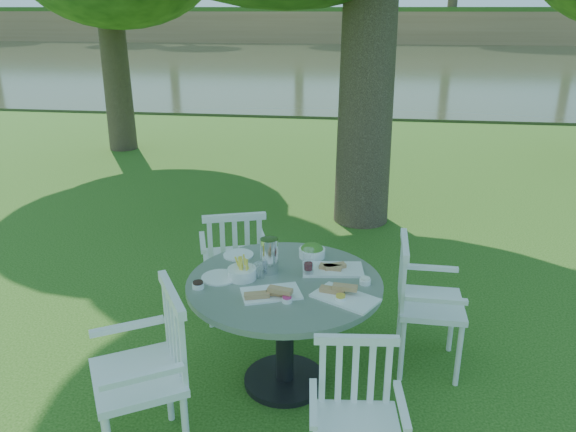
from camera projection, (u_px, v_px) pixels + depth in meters
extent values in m
plane|color=#1A420D|center=(285.00, 320.00, 4.65)|extent=(140.00, 140.00, 0.00)
cylinder|color=black|center=(285.00, 380.00, 3.88)|extent=(0.56, 0.56, 0.04)
cylinder|color=black|center=(285.00, 333.00, 3.75)|extent=(0.12, 0.12, 0.70)
cylinder|color=slate|center=(285.00, 283.00, 3.62)|extent=(1.26, 1.26, 0.04)
cylinder|color=white|center=(459.00, 355.00, 3.78)|extent=(0.04, 0.04, 0.47)
cylinder|color=white|center=(451.00, 323.00, 4.16)|extent=(0.04, 0.04, 0.47)
cylinder|color=white|center=(402.00, 350.00, 3.83)|extent=(0.04, 0.04, 0.47)
cylinder|color=white|center=(400.00, 319.00, 4.22)|extent=(0.04, 0.04, 0.47)
cube|color=white|center=(431.00, 304.00, 3.91)|extent=(0.45, 0.49, 0.04)
cube|color=white|center=(403.00, 274.00, 3.86)|extent=(0.05, 0.48, 0.48)
cylinder|color=white|center=(257.00, 275.00, 4.90)|extent=(0.04, 0.04, 0.48)
cylinder|color=white|center=(208.00, 279.00, 4.83)|extent=(0.04, 0.04, 0.48)
cylinder|color=white|center=(263.00, 296.00, 4.55)|extent=(0.04, 0.04, 0.48)
cylinder|color=white|center=(210.00, 300.00, 4.48)|extent=(0.04, 0.04, 0.48)
cube|color=white|center=(234.00, 259.00, 4.60)|extent=(0.60, 0.58, 0.04)
cube|color=white|center=(235.00, 244.00, 4.33)|extent=(0.47, 0.19, 0.49)
cylinder|color=white|center=(101.00, 403.00, 3.30)|extent=(0.04, 0.04, 0.50)
cylinder|color=white|center=(169.00, 386.00, 3.45)|extent=(0.04, 0.04, 0.50)
cube|color=white|center=(137.00, 377.00, 3.09)|extent=(0.67, 0.68, 0.04)
cube|color=white|center=(175.00, 332.00, 3.09)|extent=(0.30, 0.46, 0.51)
cube|color=white|center=(356.00, 429.00, 2.82)|extent=(0.48, 0.44, 0.04)
cube|color=white|center=(355.00, 373.00, 2.92)|extent=(0.44, 0.08, 0.44)
cube|color=white|center=(271.00, 293.00, 3.44)|extent=(0.41, 0.33, 0.01)
cube|color=white|center=(345.00, 298.00, 3.38)|extent=(0.44, 0.38, 0.02)
cube|color=white|center=(333.00, 269.00, 3.75)|extent=(0.43, 0.27, 0.02)
cylinder|color=white|center=(220.00, 277.00, 3.64)|extent=(0.24, 0.24, 0.01)
cylinder|color=white|center=(238.00, 255.00, 3.97)|extent=(0.21, 0.21, 0.01)
cylinder|color=white|center=(242.00, 273.00, 3.63)|extent=(0.19, 0.19, 0.07)
cylinder|color=white|center=(312.00, 253.00, 3.95)|extent=(0.19, 0.19, 0.06)
cylinder|color=silver|center=(269.00, 256.00, 3.69)|extent=(0.12, 0.12, 0.24)
cylinder|color=white|center=(308.00, 262.00, 3.65)|extent=(0.07, 0.07, 0.19)
cylinder|color=white|center=(257.00, 270.00, 3.64)|extent=(0.06, 0.06, 0.10)
cylinder|color=white|center=(260.00, 270.00, 3.64)|extent=(0.06, 0.06, 0.11)
cylinder|color=white|center=(287.00, 300.00, 3.34)|extent=(0.06, 0.06, 0.03)
cylinder|color=white|center=(340.00, 299.00, 3.35)|extent=(0.07, 0.07, 0.03)
cylinder|color=white|center=(365.00, 282.00, 3.56)|extent=(0.07, 0.07, 0.03)
cylinder|color=white|center=(198.00, 286.00, 3.51)|extent=(0.08, 0.08, 0.03)
cube|color=#2F3720|center=(357.00, 64.00, 26.00)|extent=(100.00, 28.00, 0.12)
cube|color=olive|center=(363.00, 28.00, 40.00)|extent=(100.00, 3.00, 2.20)
cube|color=#1A420D|center=(365.00, 9.00, 46.53)|extent=(100.00, 18.00, 0.30)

